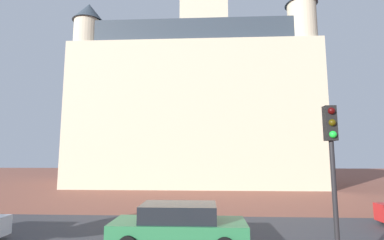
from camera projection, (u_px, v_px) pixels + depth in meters
name	position (u px, v px, depth m)	size (l,w,h in m)	color
ground_plane	(195.00, 228.00, 12.09)	(120.00, 120.00, 0.00)	brown
street_asphalt_strip	(193.00, 236.00, 10.88)	(120.00, 7.09, 0.00)	#38383D
landmark_building	(197.00, 103.00, 33.58)	(25.22, 15.27, 33.86)	beige
car_green	(179.00, 227.00, 9.45)	(4.52, 1.97, 1.46)	#287042
traffic_light_pole	(332.00, 157.00, 7.06)	(0.28, 0.34, 4.37)	black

